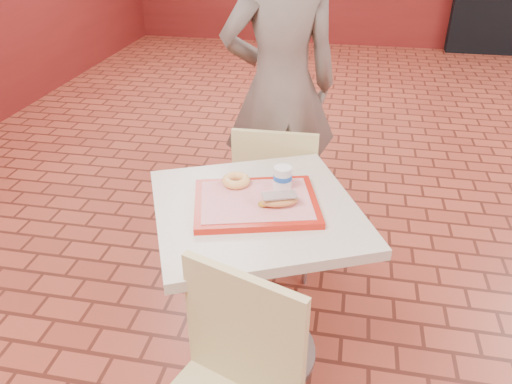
% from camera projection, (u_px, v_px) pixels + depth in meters
% --- Properties ---
extents(wainscot_band, '(8.00, 10.00, 1.00)m').
position_uv_depth(wainscot_band, '(507.00, 194.00, 2.49)').
color(wainscot_band, '#5C1411').
rests_on(wainscot_band, ground).
extents(main_table, '(0.74, 0.74, 0.78)m').
position_uv_depth(main_table, '(256.00, 260.00, 1.99)').
color(main_table, beige).
rests_on(main_table, ground).
extents(chair_main_back, '(0.41, 0.41, 0.86)m').
position_uv_depth(chair_main_back, '(276.00, 193.00, 2.53)').
color(chair_main_back, '#D3C57E').
rests_on(chair_main_back, ground).
extents(customer, '(0.75, 0.62, 1.77)m').
position_uv_depth(customer, '(280.00, 88.00, 2.70)').
color(customer, '#675950').
rests_on(customer, ground).
extents(serving_tray, '(0.45, 0.35, 0.03)m').
position_uv_depth(serving_tray, '(256.00, 203.00, 1.85)').
color(serving_tray, '#B21A0D').
rests_on(serving_tray, main_table).
extents(ring_donut, '(0.13, 0.13, 0.03)m').
position_uv_depth(ring_donut, '(236.00, 180.00, 1.94)').
color(ring_donut, '#ECA856').
rests_on(ring_donut, serving_tray).
extents(long_john_donut, '(0.16, 0.11, 0.04)m').
position_uv_depth(long_john_donut, '(279.00, 200.00, 1.80)').
color(long_john_donut, '#CC793B').
rests_on(long_john_donut, serving_tray).
extents(paper_cup, '(0.07, 0.07, 0.09)m').
position_uv_depth(paper_cup, '(283.00, 178.00, 1.90)').
color(paper_cup, white).
rests_on(paper_cup, serving_tray).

